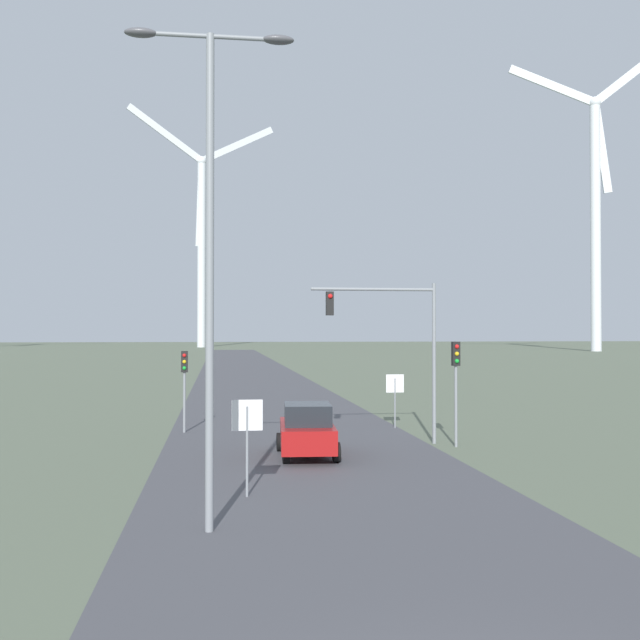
# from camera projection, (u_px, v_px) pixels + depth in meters

# --- Properties ---
(road_surface) EXTENTS (10.00, 240.00, 0.01)m
(road_surface) POSITION_uv_depth(u_px,v_px,m) (260.00, 390.00, 55.26)
(road_surface) COLOR #47474C
(road_surface) RESTS_ON ground
(streetlamp) EXTENTS (3.66, 0.32, 10.81)m
(streetlamp) POSITION_uv_depth(u_px,v_px,m) (210.00, 219.00, 16.16)
(streetlamp) COLOR gray
(streetlamp) RESTS_ON ground
(stop_sign_near) EXTENTS (0.81, 0.07, 2.53)m
(stop_sign_near) POSITION_uv_depth(u_px,v_px,m) (247.00, 429.00, 19.45)
(stop_sign_near) COLOR gray
(stop_sign_near) RESTS_ON ground
(stop_sign_far) EXTENTS (0.81, 0.07, 2.38)m
(stop_sign_far) POSITION_uv_depth(u_px,v_px,m) (395.00, 391.00, 33.33)
(stop_sign_far) COLOR gray
(stop_sign_far) RESTS_ON ground
(traffic_light_post_near_left) EXTENTS (0.28, 0.34, 3.47)m
(traffic_light_post_near_left) POSITION_uv_depth(u_px,v_px,m) (184.00, 373.00, 31.80)
(traffic_light_post_near_left) COLOR gray
(traffic_light_post_near_left) RESTS_ON ground
(traffic_light_post_near_right) EXTENTS (0.28, 0.34, 3.92)m
(traffic_light_post_near_right) POSITION_uv_depth(u_px,v_px,m) (456.00, 370.00, 27.85)
(traffic_light_post_near_right) COLOR gray
(traffic_light_post_near_right) RESTS_ON ground
(traffic_light_mast_overhead) EXTENTS (4.84, 0.35, 6.16)m
(traffic_light_mast_overhead) POSITION_uv_depth(u_px,v_px,m) (392.00, 329.00, 28.50)
(traffic_light_mast_overhead) COLOR gray
(traffic_light_mast_overhead) RESTS_ON ground
(car_approaching) EXTENTS (2.09, 4.22, 1.83)m
(car_approaching) POSITION_uv_depth(u_px,v_px,m) (307.00, 430.00, 25.67)
(car_approaching) COLOR maroon
(car_approaching) RESTS_ON ground
(wind_turbine_left) EXTENTS (39.29, 13.88, 63.82)m
(wind_turbine_left) POSITION_uv_depth(u_px,v_px,m) (201.00, 231.00, 202.95)
(wind_turbine_left) COLOR silver
(wind_turbine_left) RESTS_ON ground
(wind_turbine_center) EXTENTS (34.71, 5.39, 67.02)m
(wind_turbine_center) POSITION_uv_depth(u_px,v_px,m) (595.00, 201.00, 162.20)
(wind_turbine_center) COLOR silver
(wind_turbine_center) RESTS_ON ground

